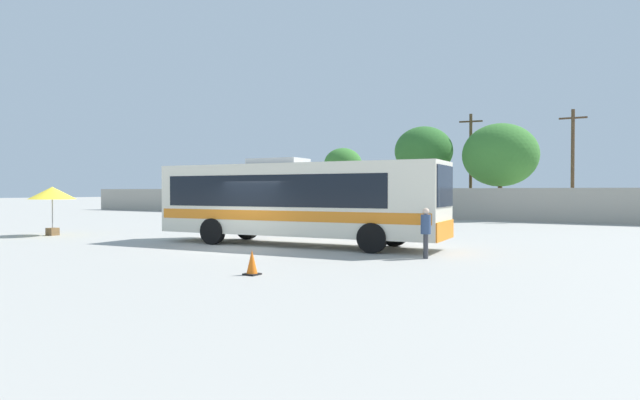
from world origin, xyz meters
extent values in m
plane|color=#A3A099|center=(0.00, 10.00, 0.00)|extent=(300.00, 300.00, 0.00)
cube|color=#9E998C|center=(0.00, 23.04, 1.16)|extent=(80.00, 0.30, 2.33)
cube|color=silver|center=(1.16, 1.96, 1.81)|extent=(11.71, 3.64, 2.73)
cube|color=black|center=(0.59, 1.90, 2.13)|extent=(9.65, 3.47, 1.20)
cube|color=orange|center=(1.16, 1.96, 1.21)|extent=(11.49, 3.64, 0.38)
cube|color=#19212D|center=(6.91, 2.51, 2.30)|extent=(0.26, 2.29, 1.42)
cube|color=orange|center=(6.91, 2.51, 0.77)|extent=(0.30, 2.49, 0.66)
cube|color=#B2B2B2|center=(0.30, 1.87, 3.29)|extent=(2.32, 1.61, 0.24)
cylinder|color=black|center=(4.60, 3.51, 0.52)|extent=(1.06, 0.40, 1.04)
cylinder|color=black|center=(4.83, 1.08, 0.52)|extent=(1.06, 0.40, 1.04)
cylinder|color=black|center=(-2.11, 2.87, 0.52)|extent=(1.06, 0.40, 1.04)
cylinder|color=black|center=(-1.88, 0.44, 0.52)|extent=(1.06, 0.40, 1.04)
cylinder|color=#38383D|center=(6.85, 0.79, 0.39)|extent=(0.14, 0.14, 0.77)
cylinder|color=#38383D|center=(6.91, 0.65, 0.39)|extent=(0.14, 0.14, 0.77)
cylinder|color=#33476B|center=(6.88, 0.72, 1.08)|extent=(0.42, 0.42, 0.61)
sphere|color=beige|center=(6.88, 0.72, 1.49)|extent=(0.21, 0.21, 0.21)
cylinder|color=gray|center=(-11.35, -0.43, 1.14)|extent=(0.05, 0.05, 2.27)
cone|color=yellow|center=(-11.35, -0.43, 2.03)|extent=(2.15, 2.15, 0.59)
cube|color=brown|center=(-11.35, -0.43, 0.18)|extent=(0.48, 0.48, 0.36)
cube|color=silver|center=(-14.38, 18.92, 0.62)|extent=(4.14, 1.83, 0.60)
cube|color=black|center=(-14.18, 18.91, 1.17)|extent=(2.28, 1.67, 0.49)
cylinder|color=black|center=(-15.67, 18.04, 0.32)|extent=(0.64, 0.22, 0.64)
cylinder|color=black|center=(-15.66, 19.81, 0.32)|extent=(0.64, 0.22, 0.64)
cylinder|color=black|center=(-13.11, 18.02, 0.32)|extent=(0.64, 0.22, 0.64)
cylinder|color=black|center=(-13.10, 19.79, 0.32)|extent=(0.64, 0.22, 0.64)
cube|color=maroon|center=(-8.64, 19.41, 0.63)|extent=(4.07, 1.81, 0.61)
cube|color=black|center=(-8.43, 19.41, 1.18)|extent=(2.24, 1.66, 0.50)
cylinder|color=black|center=(-9.90, 18.53, 0.32)|extent=(0.64, 0.22, 0.64)
cylinder|color=black|center=(-9.90, 20.29, 0.32)|extent=(0.64, 0.22, 0.64)
cylinder|color=black|center=(-7.38, 18.53, 0.32)|extent=(0.64, 0.22, 0.64)
cylinder|color=black|center=(-7.38, 20.30, 0.32)|extent=(0.64, 0.22, 0.64)
cylinder|color=#4C3823|center=(1.00, 26.82, 4.12)|extent=(0.24, 0.24, 8.24)
cube|color=#473321|center=(1.00, 26.82, 7.64)|extent=(1.79, 0.47, 0.12)
cylinder|color=#4C3823|center=(8.52, 25.21, 3.89)|extent=(0.24, 0.24, 7.79)
cube|color=#473321|center=(8.52, 25.21, 7.19)|extent=(1.80, 0.22, 0.12)
cylinder|color=brown|center=(-11.65, 28.68, 1.70)|extent=(0.32, 0.32, 3.41)
ellipsoid|color=#38752D|center=(-11.65, 28.68, 4.67)|extent=(3.61, 3.61, 3.07)
cylinder|color=brown|center=(-2.34, 25.26, 1.85)|extent=(0.32, 0.32, 3.71)
ellipsoid|color=#2D6628|center=(-2.34, 25.26, 5.33)|extent=(4.63, 4.63, 3.93)
cylinder|color=brown|center=(3.58, 25.46, 1.44)|extent=(0.32, 0.32, 2.87)
ellipsoid|color=#38752D|center=(3.58, 25.46, 4.81)|extent=(5.54, 5.54, 4.71)
cube|color=black|center=(4.27, -4.70, 0.02)|extent=(0.36, 0.36, 0.04)
cone|color=orange|center=(4.27, -4.70, 0.34)|extent=(0.28, 0.28, 0.60)
camera|label=1|loc=(12.70, -15.13, 2.13)|focal=29.57mm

